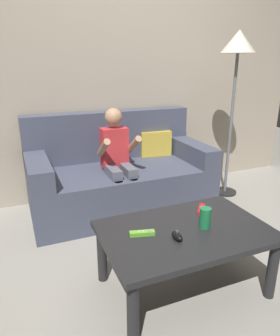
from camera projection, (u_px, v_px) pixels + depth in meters
name	position (u px, v px, depth m)	size (l,w,h in m)	color
ground_plane	(196.00, 266.00, 2.12)	(8.41, 8.41, 0.00)	#9E998E
wall_back	(120.00, 69.00, 3.02)	(4.20, 0.05, 2.50)	#B2A38E
couch	(120.00, 176.00, 2.93)	(1.63, 0.80, 0.87)	#474C60
person_seated_on_couch	(118.00, 157.00, 2.66)	(0.32, 0.39, 0.95)	slate
coffee_table	(185.00, 238.00, 1.81)	(0.96, 0.63, 0.40)	#232326
game_remote_red_near_edge	(201.00, 209.00, 2.00)	(0.12, 0.13, 0.03)	red
nunchuk_black	(177.00, 236.00, 1.68)	(0.05, 0.09, 0.05)	black
game_remote_lime_far_corner	(142.00, 233.00, 1.72)	(0.14, 0.07, 0.03)	#72C638
soda_can	(205.00, 218.00, 1.79)	(0.07, 0.07, 0.12)	#1E7F47
floor_lamp	(237.00, 55.00, 2.87)	(0.32, 0.32, 1.59)	black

